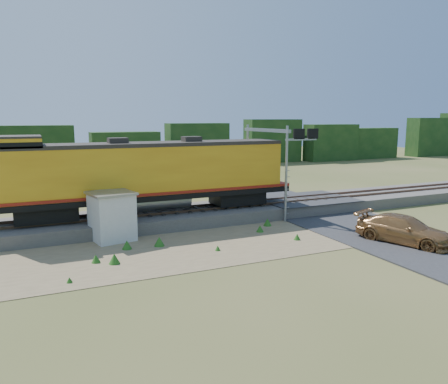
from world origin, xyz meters
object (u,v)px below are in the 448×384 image
signal_gantry (274,148)px  car (404,230)px  locomotive (145,174)px  shed (112,216)px

signal_gantry → car: (2.99, -9.26, -4.10)m
locomotive → shed: 4.16m
shed → signal_gantry: size_ratio=0.44×
shed → locomotive: bearing=33.0°
shed → car: bearing=-37.3°
locomotive → shed: size_ratio=6.90×
signal_gantry → car: 10.56m
locomotive → car: (12.13, -9.91, -2.65)m
shed → signal_gantry: (11.78, 1.88, 3.46)m
shed → signal_gantry: bearing=-1.7°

